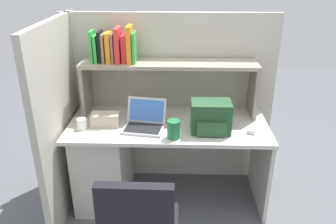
% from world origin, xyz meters
% --- Properties ---
extents(ground_plane, '(8.00, 8.00, 0.00)m').
position_xyz_m(ground_plane, '(0.00, 0.00, 0.00)').
color(ground_plane, '#595B60').
extents(desk, '(1.60, 0.70, 0.73)m').
position_xyz_m(desk, '(-0.39, 0.00, 0.40)').
color(desk, beige).
rests_on(desk, ground_plane).
extents(cubicle_partition_rear, '(1.84, 0.05, 1.55)m').
position_xyz_m(cubicle_partition_rear, '(0.00, 0.38, 0.78)').
color(cubicle_partition_rear, '#B2ADA0').
rests_on(cubicle_partition_rear, ground_plane).
extents(cubicle_partition_left, '(0.05, 1.06, 1.55)m').
position_xyz_m(cubicle_partition_left, '(-0.85, -0.05, 0.78)').
color(cubicle_partition_left, '#B2ADA0').
rests_on(cubicle_partition_left, ground_plane).
extents(overhead_hutch, '(1.44, 0.28, 0.45)m').
position_xyz_m(overhead_hutch, '(0.00, 0.20, 1.08)').
color(overhead_hutch, gray).
rests_on(overhead_hutch, desk).
extents(reference_books_on_shelf, '(0.35, 0.18, 0.29)m').
position_xyz_m(reference_books_on_shelf, '(-0.43, 0.20, 1.30)').
color(reference_books_on_shelf, green).
rests_on(reference_books_on_shelf, overhead_hutch).
extents(laptop, '(0.35, 0.31, 0.22)m').
position_xyz_m(laptop, '(-0.18, -0.09, 0.78)').
color(laptop, '#B7BABF').
rests_on(laptop, desk).
extents(backpack, '(0.30, 0.22, 0.24)m').
position_xyz_m(backpack, '(0.33, -0.13, 0.85)').
color(backpack, '#264C2D').
rests_on(backpack, desk).
extents(computer_mouse, '(0.10, 0.12, 0.03)m').
position_xyz_m(computer_mouse, '(0.65, -0.13, 0.75)').
color(computer_mouse, silver).
rests_on(computer_mouse, desk).
extents(paper_cup, '(0.08, 0.08, 0.09)m').
position_xyz_m(paper_cup, '(-0.67, -0.13, 0.77)').
color(paper_cup, white).
rests_on(paper_cup, desk).
extents(tissue_box, '(0.23, 0.13, 0.10)m').
position_xyz_m(tissue_box, '(-0.50, -0.05, 0.78)').
color(tissue_box, '#BFB299').
rests_on(tissue_box, desk).
extents(snack_canister, '(0.10, 0.10, 0.14)m').
position_xyz_m(snack_canister, '(0.05, -0.25, 0.80)').
color(snack_canister, '#26723F').
rests_on(snack_canister, desk).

